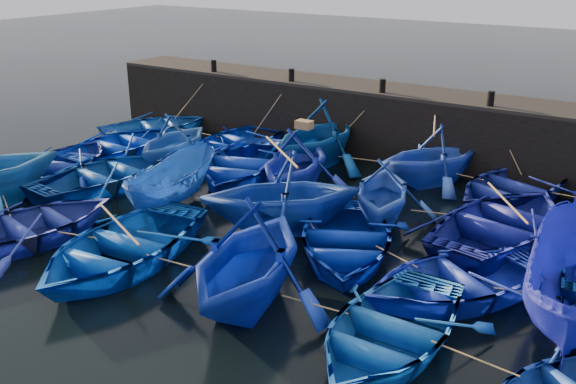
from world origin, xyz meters
The scene contains 32 objects.
ground centered at (0.00, 0.00, 0.00)m, with size 120.00×120.00×0.00m, color black.
quay_wall centered at (0.00, 10.50, 1.25)m, with size 26.00×2.50×2.50m, color black.
quay_top centered at (0.00, 10.50, 2.56)m, with size 26.00×2.50×0.12m, color black.
bollard_0 centered at (-8.00, 9.60, 2.87)m, with size 0.24×0.24×0.50m, color black.
bollard_1 centered at (-4.00, 9.60, 2.87)m, with size 0.24×0.24×0.50m, color black.
bollard_2 centered at (0.00, 9.60, 2.87)m, with size 0.24×0.24×0.50m, color black.
bollard_3 centered at (4.00, 9.60, 2.87)m, with size 0.24×0.24×0.50m, color black.
boat_0 centered at (-9.47, 7.34, 0.49)m, with size 3.37×4.72×0.98m, color navy.
boat_1 centered at (-5.09, 7.29, 0.52)m, with size 3.58×5.01×1.04m, color #0326A8.
boat_2 centered at (-1.59, 7.59, 1.25)m, with size 4.11×4.77×2.51m, color navy.
boat_3 centered at (2.67, 8.05, 1.05)m, with size 3.44×3.99×2.10m, color blue.
boat_4 centered at (5.43, 7.93, 0.52)m, with size 3.61×5.04×1.05m, color navy.
boat_6 centered at (-8.45, 4.40, 0.54)m, with size 3.75×5.24×1.09m, color #042EC5.
boat_7 centered at (-5.99, 4.75, 1.03)m, with size 3.37×3.91×2.06m, color #1F4F9D.
boat_8 centered at (-3.10, 4.98, 0.58)m, with size 4.02×5.62×1.17m, color #0E2FAC.
boat_9 centered at (-0.73, 4.80, 1.13)m, with size 3.70×4.29×2.26m, color #192C9B.
boat_10 centered at (2.65, 4.23, 1.00)m, with size 3.27×3.79×2.00m, color blue.
boat_11 centered at (6.08, 4.67, 0.59)m, with size 4.05×5.66×1.18m, color navy.
boat_13 centered at (-8.64, 1.93, 0.50)m, with size 3.42×4.78×0.99m, color navy.
boat_14 centered at (-6.26, 1.63, 0.54)m, with size 3.74×5.23×1.08m, color #0A3F91.
boat_15 centered at (-3.23, 1.59, 0.82)m, with size 1.60×4.23×1.64m, color navy.
boat_16 centered at (0.59, 1.96, 1.19)m, with size 3.90×4.52×2.38m, color navy.
boat_17 centered at (2.87, 1.50, 0.52)m, with size 3.62×5.06×1.05m, color #042394.
boat_18 centered at (5.99, 0.98, 0.50)m, with size 3.43×4.79×0.99m, color #1D32C6.
boat_19 centered at (8.43, 1.17, 1.03)m, with size 2.01×5.33×2.06m, color #161E98.
boat_21 centered at (-4.79, -2.36, 0.51)m, with size 3.49×4.88×1.01m, color navy.
boat_22 centered at (-1.64, -2.03, 0.58)m, with size 3.98×5.57×1.15m, color #0643B1.
boat_23 centered at (2.23, -1.86, 1.25)m, with size 4.09×4.75×2.50m, color #0B28A3.
boat_24 centered at (5.59, -1.75, 0.50)m, with size 3.44×4.81×1.00m, color blue.
wooden_crate centered at (-0.43, 4.80, 2.39)m, with size 0.52×0.36×0.26m, color olive.
mooring_ropes centered at (-0.04, 5.02, 0.89)m, with size 17.98×11.90×2.10m.
loose_oars centered at (1.92, 3.16, 1.73)m, with size 9.98×12.16×1.28m.
Camera 1 is at (9.89, -12.01, 7.55)m, focal length 40.00 mm.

